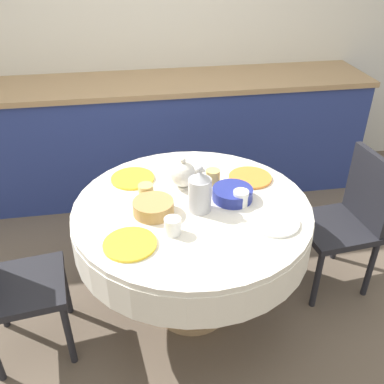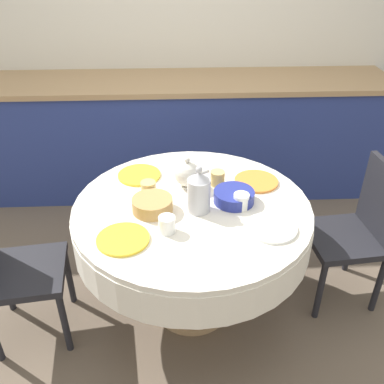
# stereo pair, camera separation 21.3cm
# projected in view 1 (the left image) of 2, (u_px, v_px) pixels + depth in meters

# --- Properties ---
(ground_plane) EXTENTS (12.00, 12.00, 0.00)m
(ground_plane) POSITION_uv_depth(u_px,v_px,m) (192.00, 307.00, 2.57)
(ground_plane) COLOR brown
(wall_back) EXTENTS (7.00, 0.05, 2.60)m
(wall_back) POSITION_uv_depth(u_px,v_px,m) (155.00, 21.00, 3.34)
(wall_back) COLOR silver
(wall_back) RESTS_ON ground_plane
(kitchen_counter) EXTENTS (3.24, 0.64, 0.94)m
(kitchen_counter) POSITION_uv_depth(u_px,v_px,m) (164.00, 136.00, 3.50)
(kitchen_counter) COLOR navy
(kitchen_counter) RESTS_ON ground_plane
(dining_table) EXTENTS (1.22, 1.22, 0.73)m
(dining_table) POSITION_uv_depth(u_px,v_px,m) (192.00, 225.00, 2.24)
(dining_table) COLOR tan
(dining_table) RESTS_ON ground_plane
(chair_left) EXTENTS (0.44, 0.44, 0.87)m
(chair_left) POSITION_uv_depth(u_px,v_px,m) (348.00, 217.00, 2.52)
(chair_left) COLOR black
(chair_left) RESTS_ON ground_plane
(chair_right) EXTENTS (0.45, 0.45, 0.87)m
(chair_right) POSITION_uv_depth(u_px,v_px,m) (5.00, 280.00, 2.07)
(chair_right) COLOR black
(chair_right) RESTS_ON ground_plane
(plate_near_left) EXTENTS (0.24, 0.24, 0.01)m
(plate_near_left) POSITION_uv_depth(u_px,v_px,m) (130.00, 244.00, 1.90)
(plate_near_left) COLOR yellow
(plate_near_left) RESTS_ON dining_table
(cup_near_left) EXTENTS (0.08, 0.08, 0.08)m
(cup_near_left) POSITION_uv_depth(u_px,v_px,m) (173.00, 226.00, 1.96)
(cup_near_left) COLOR white
(cup_near_left) RESTS_ON dining_table
(plate_near_right) EXTENTS (0.24, 0.24, 0.01)m
(plate_near_right) POSITION_uv_depth(u_px,v_px,m) (274.00, 222.00, 2.04)
(plate_near_right) COLOR white
(plate_near_right) RESTS_ON dining_table
(cup_near_right) EXTENTS (0.08, 0.08, 0.08)m
(cup_near_right) POSITION_uv_depth(u_px,v_px,m) (241.00, 198.00, 2.16)
(cup_near_right) COLOR white
(cup_near_right) RESTS_ON dining_table
(plate_far_left) EXTENTS (0.24, 0.24, 0.01)m
(plate_far_left) POSITION_uv_depth(u_px,v_px,m) (133.00, 178.00, 2.39)
(plate_far_left) COLOR yellow
(plate_far_left) RESTS_ON dining_table
(cup_far_left) EXTENTS (0.08, 0.08, 0.08)m
(cup_far_left) POSITION_uv_depth(u_px,v_px,m) (146.00, 192.00, 2.21)
(cup_far_left) COLOR #DBB766
(cup_far_left) RESTS_ON dining_table
(plate_far_right) EXTENTS (0.24, 0.24, 0.01)m
(plate_far_right) POSITION_uv_depth(u_px,v_px,m) (250.00, 178.00, 2.40)
(plate_far_right) COLOR orange
(plate_far_right) RESTS_ON dining_table
(cup_far_right) EXTENTS (0.08, 0.08, 0.08)m
(cup_far_right) POSITION_uv_depth(u_px,v_px,m) (213.00, 177.00, 2.34)
(cup_far_right) COLOR #DBB766
(cup_far_right) RESTS_ON dining_table
(coffee_carafe) EXTENTS (0.11, 0.11, 0.25)m
(coffee_carafe) POSITION_uv_depth(u_px,v_px,m) (200.00, 192.00, 2.09)
(coffee_carafe) COLOR #B2B2B7
(coffee_carafe) RESTS_ON dining_table
(teapot) EXTENTS (0.19, 0.14, 0.18)m
(teapot) POSITION_uv_depth(u_px,v_px,m) (183.00, 174.00, 2.28)
(teapot) COLOR silver
(teapot) RESTS_ON dining_table
(bread_basket) EXTENTS (0.20, 0.20, 0.07)m
(bread_basket) POSITION_uv_depth(u_px,v_px,m) (153.00, 207.00, 2.10)
(bread_basket) COLOR #AD844C
(bread_basket) RESTS_ON dining_table
(fruit_bowl) EXTENTS (0.21, 0.21, 0.06)m
(fruit_bowl) POSITION_uv_depth(u_px,v_px,m) (232.00, 194.00, 2.21)
(fruit_bowl) COLOR navy
(fruit_bowl) RESTS_ON dining_table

